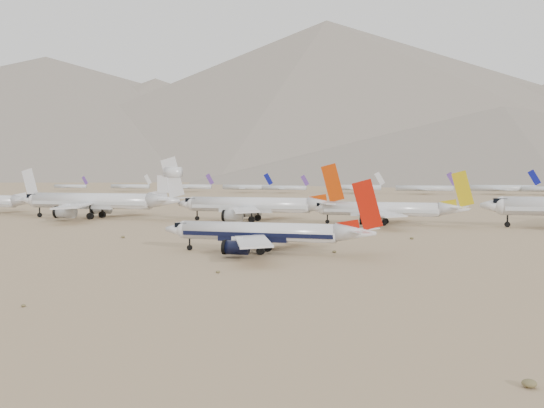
# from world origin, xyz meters

# --- Properties ---
(ground) EXTENTS (7000.00, 7000.00, 0.00)m
(ground) POSITION_xyz_m (0.00, 0.00, 0.00)
(ground) COLOR #886E4F
(ground) RESTS_ON ground
(main_airliner) EXTENTS (42.41, 41.42, 14.97)m
(main_airliner) POSITION_xyz_m (11.63, -2.72, 4.11)
(main_airliner) COLOR silver
(main_airliner) RESTS_ON ground
(row2_gold_tail) EXTENTS (47.13, 46.09, 16.78)m
(row2_gold_tail) POSITION_xyz_m (28.68, 69.77, 4.69)
(row2_gold_tail) COLOR silver
(row2_gold_tail) RESTS_ON ground
(row2_orange_tail) EXTENTS (53.44, 52.28, 19.06)m
(row2_orange_tail) POSITION_xyz_m (-13.34, 70.20, 5.35)
(row2_orange_tail) COLOR silver
(row2_orange_tail) RESTS_ON ground
(row2_white_trijet) EXTENTS (60.64, 59.27, 21.49)m
(row2_white_trijet) POSITION_xyz_m (-69.85, 67.96, 6.22)
(row2_white_trijet) COLOR silver
(row2_white_trijet) RESTS_ON ground
(distant_storage_row) EXTENTS (525.71, 59.27, 15.93)m
(distant_storage_row) POSITION_xyz_m (12.46, 343.56, 4.46)
(distant_storage_row) COLOR silver
(distant_storage_row) RESTS_ON ground
(mountain_range) EXTENTS (7354.00, 3024.00, 470.00)m
(mountain_range) POSITION_xyz_m (70.18, 1648.01, 190.32)
(mountain_range) COLOR slate
(mountain_range) RESTS_ON ground
(desert_scrub) EXTENTS (247.37, 121.67, 0.63)m
(desert_scrub) POSITION_xyz_m (-11.08, -26.49, 0.28)
(desert_scrub) COLOR brown
(desert_scrub) RESTS_ON ground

